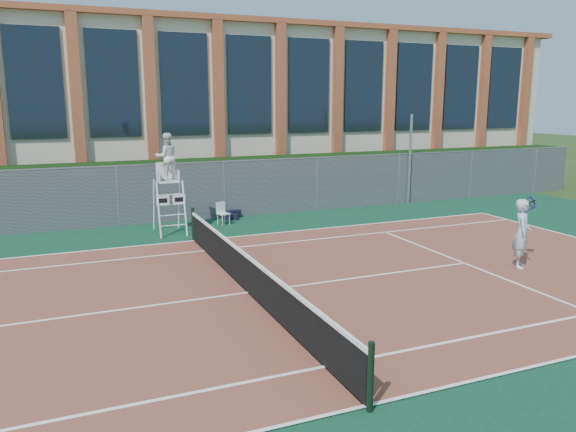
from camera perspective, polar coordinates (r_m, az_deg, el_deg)
name	(u,v)px	position (r m, az deg, el deg)	size (l,w,h in m)	color
ground	(248,294)	(13.50, -4.06, -7.88)	(120.00, 120.00, 0.00)	#233814
apron	(236,281)	(14.41, -5.34, -6.62)	(36.00, 20.00, 0.01)	#0C3621
tennis_court	(248,293)	(13.50, -4.06, -7.80)	(23.77, 10.97, 0.02)	brown
tennis_net	(248,272)	(13.34, -4.09, -5.71)	(0.10, 11.30, 1.10)	black
fence	(173,193)	(21.54, -11.60, 2.29)	(40.00, 0.06, 2.20)	#595E60
hedge	(167,189)	(22.70, -12.19, 2.74)	(40.00, 1.40, 2.20)	black
building	(135,108)	(30.30, -15.26, 10.54)	(45.00, 10.60, 8.22)	beige
steel_pole	(410,159)	(25.46, 12.27, 5.65)	(0.12, 0.12, 3.94)	#9EA0A5
umpire_chair	(167,160)	(19.55, -12.21, 5.62)	(0.97, 1.50, 3.49)	white
plastic_chair	(222,211)	(20.89, -6.71, 0.48)	(0.49, 0.49, 0.83)	silver
sports_bag_near	(232,214)	(22.02, -5.74, 0.18)	(0.69, 0.28, 0.30)	black
sports_bag_far	(231,217)	(21.70, -5.86, -0.09)	(0.55, 0.24, 0.22)	black
tennis_player	(522,233)	(16.49, 22.67, -1.62)	(1.09, 0.87, 1.89)	silver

